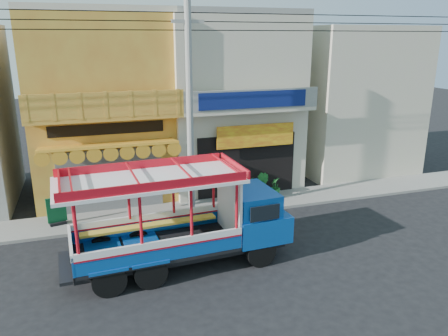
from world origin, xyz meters
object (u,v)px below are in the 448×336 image
Objects in this scene: green_sign at (57,213)px; potted_plant_c at (275,187)px; songthaew_truck at (195,217)px; potted_plant_b at (264,186)px; utility_pole at (193,93)px; potted_plant_a at (244,188)px.

potted_plant_c is at bearing 2.10° from green_sign.
songthaew_truck is 6.40m from potted_plant_b.
potted_plant_b reaches higher than green_sign.
utility_pole reaches higher than green_sign.
songthaew_truck is 7.85× the size of potted_plant_a.
utility_pole reaches higher than songthaew_truck.
potted_plant_b is at bearing -57.19° from potted_plant_c.
green_sign is at bearing -62.76° from potted_plant_c.
potted_plant_b is (0.83, -0.32, 0.10)m from potted_plant_a.
utility_pole is at bearing 170.80° from potted_plant_a.
songthaew_truck is 6.26m from green_sign.
green_sign is at bearing 172.25° from utility_pole.
potted_plant_c is (0.60, 0.08, -0.13)m from potted_plant_b.
songthaew_truck is at bearing 101.98° from potted_plant_b.
green_sign is 0.98× the size of potted_plant_b.
potted_plant_b is at bearing -57.10° from potted_plant_a.
utility_pole is 6.96m from green_sign.
potted_plant_b is at bearing 46.85° from songthaew_truck.
potted_plant_b reaches higher than potted_plant_a.
potted_plant_a is 0.82× the size of potted_plant_b.
songthaew_truck is at bearing -21.24° from potted_plant_c.
potted_plant_a is at bearing 4.21° from green_sign.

